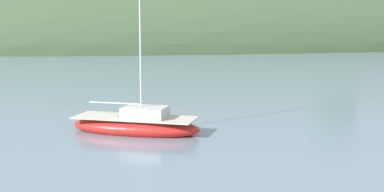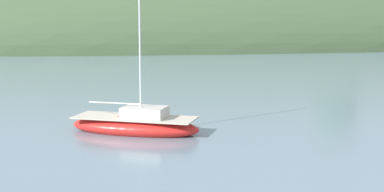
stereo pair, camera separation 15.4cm
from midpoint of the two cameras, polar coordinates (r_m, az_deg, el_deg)
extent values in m
ellipsoid|color=#425638|center=(103.58, 6.12, 5.05)|extent=(150.00, 36.00, 24.63)
ellipsoid|color=red|center=(28.29, -5.81, -3.22)|extent=(7.13, 5.17, 1.09)
cube|color=beige|center=(28.20, -5.82, -2.24)|extent=(6.56, 4.75, 0.06)
cube|color=beige|center=(27.96, -4.79, -1.71)|extent=(2.63, 2.33, 0.58)
cylinder|color=silver|center=(27.63, -5.28, 5.52)|extent=(0.09, 0.09, 7.63)
cylinder|color=silver|center=(28.49, -7.89, -0.73)|extent=(2.58, 1.36, 0.07)
camera|label=1|loc=(0.08, -89.87, 0.02)|focal=51.37mm
camera|label=2|loc=(0.08, 90.13, -0.02)|focal=51.37mm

